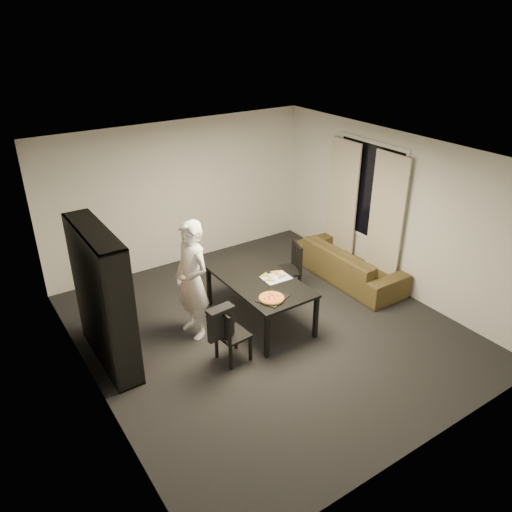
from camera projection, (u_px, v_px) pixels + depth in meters
room at (268, 250)px, 6.84m from camera, size 5.01×5.51×2.61m
window_pane at (369, 191)px, 8.42m from camera, size 0.02×1.40×1.60m
window_frame at (368, 191)px, 8.42m from camera, size 0.03×1.52×1.72m
curtain_left at (386, 221)px, 8.15m from camera, size 0.03×0.70×2.25m
curtain_right at (342, 203)px, 8.93m from camera, size 0.03×0.70×2.25m
bookshelf at (103, 298)px, 6.37m from camera, size 0.35×1.50×1.90m
dining_table at (260, 283)px, 7.33m from camera, size 0.94×1.69×0.70m
chair_left at (228, 332)px, 6.53m from camera, size 0.41×0.41×0.82m
chair_right at (291, 266)px, 8.11m from camera, size 0.53×0.53×0.91m
draped_jacket at (221, 322)px, 6.38m from camera, size 0.38×0.19×0.45m
person at (192, 280)px, 6.93m from camera, size 0.51×0.69×1.75m
baking_tray at (273, 298)px, 6.82m from camera, size 0.49×0.45×0.01m
pepperoni_pizza at (272, 298)px, 6.79m from camera, size 0.35×0.35×0.03m
kitchen_towel at (276, 278)px, 7.35m from camera, size 0.41×0.32×0.01m
pizza_slices at (273, 276)px, 7.38m from camera, size 0.44×0.40×0.01m
sofa at (349, 263)px, 8.64m from camera, size 0.82×2.09×0.61m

